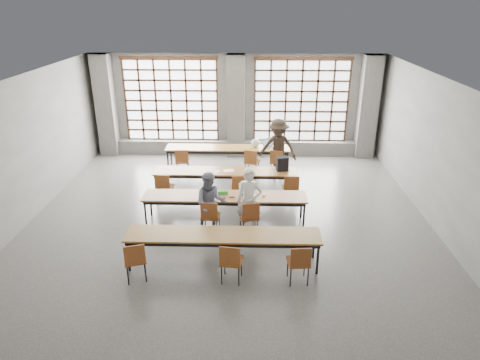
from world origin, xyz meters
The scene contains 40 objects.
floor centered at (0.00, 0.00, 0.00)m, with size 11.00×11.00×0.00m, color #484846.
ceiling centered at (0.00, 0.00, 3.50)m, with size 11.00×11.00×0.00m, color silver.
wall_back centered at (0.00, 5.50, 1.75)m, with size 10.00×10.00×0.00m, color #5B5B59.
wall_front centered at (0.00, -5.50, 1.75)m, with size 10.00×10.00×0.00m, color #5B5B59.
wall_left centered at (-5.00, 0.00, 1.75)m, with size 11.00×11.00×0.00m, color #5B5B59.
wall_right centered at (5.00, 0.00, 1.75)m, with size 11.00×11.00×0.00m, color #5B5B59.
column_left centered at (-4.50, 5.22, 1.75)m, with size 0.60×0.55×3.50m, color #50504E.
column_mid centered at (0.00, 5.22, 1.75)m, with size 0.60×0.55×3.50m, color #50504E.
column_right centered at (4.50, 5.22, 1.75)m, with size 0.60×0.55×3.50m, color #50504E.
window_left centered at (-2.25, 5.42, 1.90)m, with size 3.32×0.12×3.00m.
window_right centered at (2.25, 5.42, 1.90)m, with size 3.32×0.12×3.00m.
sill_ledge centered at (0.00, 5.30, 0.25)m, with size 9.80×0.35×0.50m, color #50504E.
desk_row_a centered at (-0.22, 3.89, 0.66)m, with size 4.00×0.70×0.73m.
desk_row_b centered at (-0.18, 1.86, 0.66)m, with size 4.00×0.70×0.73m.
desk_row_c centered at (-0.09, 0.21, 0.66)m, with size 4.00×0.70×0.73m.
desk_row_d centered at (-0.01, -1.65, 0.66)m, with size 4.00×0.70×0.73m.
chair_back_left centered at (-1.61, 3.26, 0.54)m, with size 0.44×0.45×0.88m.
chair_back_mid centered at (0.56, 3.26, 0.54)m, with size 0.52×0.52×0.88m.
chair_back_right centered at (1.36, 3.26, 0.54)m, with size 0.53×0.53×0.88m.
chair_mid_left centered at (-1.79, 1.23, 0.54)m, with size 0.47×0.47×0.88m.
chair_mid_centre centered at (0.23, 1.23, 0.54)m, with size 0.47×0.48×0.88m.
chair_mid_right centered at (1.62, 1.23, 0.54)m, with size 0.43×0.44×0.88m.
chair_front_left centered at (-0.39, -0.42, 0.54)m, with size 0.45×0.46×0.88m.
chair_front_right centered at (0.53, -0.42, 0.54)m, with size 0.51×0.51×0.88m.
chair_near_left centered at (-1.69, -2.27, 0.54)m, with size 0.53×0.53×0.88m.
chair_near_mid centered at (0.18, -2.27, 0.54)m, with size 0.47×0.47×0.88m.
chair_near_right centered at (1.50, -2.27, 0.54)m, with size 0.46×0.46×0.88m.
student_male centered at (0.51, -0.29, 0.82)m, with size 0.60×0.39×1.63m, color white.
student_female centered at (-0.39, -0.29, 0.76)m, with size 0.74×0.58×1.52m, color navy.
student_back centered at (1.38, 3.39, 0.91)m, with size 1.17×0.67×1.81m, color black.
laptop_front centered at (0.45, 0.32, 0.79)m, with size 0.42×0.37×0.26m.
laptop_back centered at (1.11, 3.99, 0.79)m, with size 0.45×0.42×0.26m.
mouse centered at (0.86, 0.19, 0.75)m, with size 0.10×0.06×0.04m, color silver.
green_box centered at (-0.14, 0.29, 0.78)m, with size 0.25×0.09×0.09m, color green.
phone centered at (0.09, 0.11, 0.74)m, with size 0.13×0.06×0.01m, color black.
paper_sheet_b centered at (-0.48, 1.81, 0.73)m, with size 0.30×0.21×0.00m, color white.
paper_sheet_c centered at (-0.08, 1.86, 0.73)m, with size 0.30×0.21×0.00m, color white.
backpack centered at (1.42, 1.91, 0.93)m, with size 0.32×0.20×0.40m, color black.
plastic_bag centered at (0.68, 3.94, 0.87)m, with size 0.26×0.21×0.29m, color silver.
red_pouch centered at (-1.71, -2.20, 0.50)m, with size 0.20×0.08×0.06m, color maroon.
Camera 1 is at (0.55, -9.25, 5.17)m, focal length 32.00 mm.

